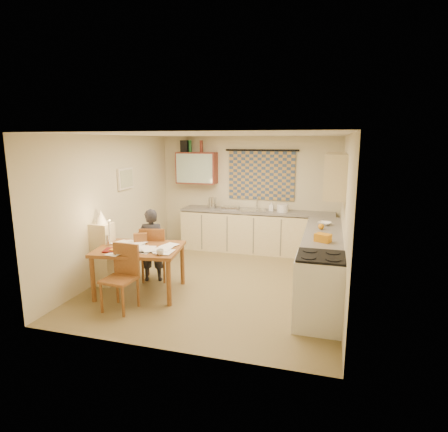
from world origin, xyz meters
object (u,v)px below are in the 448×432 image
(person, at_px, (152,245))
(shelf_stand, at_px, (103,254))
(counter_back, at_px, (256,232))
(dining_table, at_px, (140,270))
(stove, at_px, (319,291))
(counter_right, at_px, (322,262))
(chair_far, at_px, (156,263))

(person, xyz_separation_m, shelf_stand, (-0.70, -0.40, -0.10))
(counter_back, xyz_separation_m, dining_table, (-1.34, -2.74, -0.07))
(stove, height_order, person, person)
(counter_right, bearing_deg, chair_far, -172.25)
(counter_back, bearing_deg, chair_far, -122.36)
(counter_right, distance_m, person, 2.88)
(dining_table, height_order, chair_far, chair_far)
(stove, distance_m, shelf_stand, 3.58)
(stove, xyz_separation_m, shelf_stand, (-3.54, 0.52, 0.05))
(counter_right, height_order, stove, stove)
(shelf_stand, bearing_deg, chair_far, 31.36)
(counter_back, relative_size, dining_table, 2.31)
(person, bearing_deg, shelf_stand, 12.86)
(counter_right, distance_m, shelf_stand, 3.64)
(stove, distance_m, dining_table, 2.81)
(dining_table, bearing_deg, person, 87.39)
(counter_back, distance_m, counter_right, 2.29)
(counter_right, relative_size, shelf_stand, 2.77)
(counter_back, height_order, chair_far, chair_far)
(counter_back, distance_m, dining_table, 3.05)
(stove, relative_size, dining_table, 0.68)
(person, bearing_deg, dining_table, 79.24)
(person, bearing_deg, chair_far, -144.32)
(counter_right, xyz_separation_m, stove, (-0.00, -1.34, 0.03))
(counter_back, xyz_separation_m, shelf_stand, (-2.10, -2.60, 0.08))
(counter_back, distance_m, chair_far, 2.55)
(chair_far, bearing_deg, counter_right, 174.49)
(person, bearing_deg, counter_right, 171.59)
(shelf_stand, bearing_deg, counter_back, 51.12)
(dining_table, bearing_deg, stove, -16.47)
(counter_right, bearing_deg, person, -171.43)
(person, bearing_deg, counter_back, -139.45)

